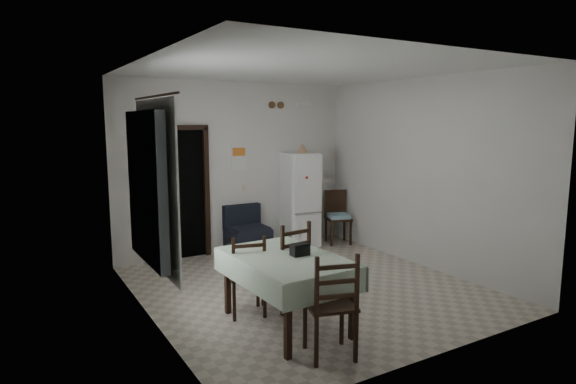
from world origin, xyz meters
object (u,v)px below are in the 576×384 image
(fridge, at_px, (300,200))
(dining_table, at_px, (286,291))
(dining_chair_far_right, at_px, (286,264))
(dining_chair_near_head, at_px, (330,303))
(navy_seat, at_px, (248,230))
(dining_chair_far_left, at_px, (246,274))
(corner_chair, at_px, (338,217))

(fridge, relative_size, dining_table, 1.11)
(dining_chair_far_right, bearing_deg, dining_chair_near_head, 71.73)
(fridge, relative_size, navy_seat, 2.07)
(dining_table, bearing_deg, navy_seat, 70.18)
(fridge, xyz_separation_m, dining_chair_far_right, (-1.68, -2.37, -0.31))
(dining_chair_far_left, bearing_deg, dining_chair_near_head, 114.78)
(corner_chair, bearing_deg, fridge, -179.17)
(dining_chair_near_head, bearing_deg, navy_seat, -86.90)
(fridge, xyz_separation_m, dining_chair_far_left, (-2.18, -2.32, -0.36))
(dining_chair_far_left, bearing_deg, dining_table, 128.59)
(navy_seat, xyz_separation_m, dining_chair_far_right, (-0.65, -2.37, 0.13))
(dining_table, relative_size, dining_chair_far_right, 1.42)
(fridge, relative_size, dining_chair_far_left, 1.75)
(navy_seat, bearing_deg, fridge, 1.40)
(dining_table, relative_size, dining_chair_near_head, 1.45)
(fridge, height_order, dining_chair_far_left, fridge)
(navy_seat, relative_size, dining_chair_near_head, 0.77)
(corner_chair, xyz_separation_m, dining_chair_far_left, (-2.89, -2.10, -0.00))
(dining_table, bearing_deg, dining_chair_near_head, -91.11)
(navy_seat, bearing_deg, dining_chair_far_right, -103.83)
(corner_chair, relative_size, dining_chair_near_head, 0.93)
(dining_chair_far_right, distance_m, dining_chair_near_head, 1.30)
(dining_chair_far_left, bearing_deg, dining_chair_far_right, -171.62)
(navy_seat, relative_size, dining_chair_far_right, 0.76)
(navy_seat, bearing_deg, corner_chair, -5.93)
(corner_chair, bearing_deg, dining_chair_far_left, -125.54)
(fridge, height_order, navy_seat, fridge)
(fridge, distance_m, dining_table, 3.47)
(dining_chair_far_left, height_order, dining_chair_far_right, dining_chair_far_right)
(dining_chair_far_left, relative_size, dining_chair_far_right, 0.90)
(fridge, distance_m, dining_chair_near_head, 4.14)
(navy_seat, height_order, corner_chair, corner_chair)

